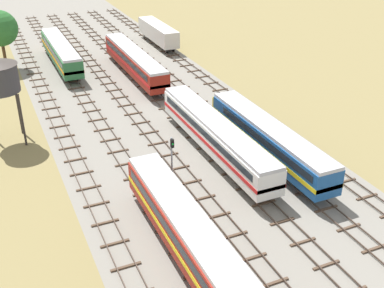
% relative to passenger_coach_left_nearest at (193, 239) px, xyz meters
% --- Properties ---
extents(ground_plane, '(480.00, 480.00, 0.00)m').
position_rel_passenger_coach_left_nearest_xyz_m(ground_plane, '(6.97, 26.50, -2.61)').
color(ground_plane, olive).
extents(ballast_bed, '(27.22, 176.00, 0.01)m').
position_rel_passenger_coach_left_nearest_xyz_m(ballast_bed, '(6.97, 26.50, -2.61)').
color(ballast_bed, gray).
rests_on(ballast_bed, ground).
extents(track_far_left, '(2.40, 126.00, 0.29)m').
position_rel_passenger_coach_left_nearest_xyz_m(track_far_left, '(-4.64, 27.50, -2.48)').
color(track_far_left, '#47382D').
rests_on(track_far_left, ground).
extents(track_left, '(2.40, 126.00, 0.29)m').
position_rel_passenger_coach_left_nearest_xyz_m(track_left, '(0.00, 27.50, -2.48)').
color(track_left, '#47382D').
rests_on(track_left, ground).
extents(track_centre_left, '(2.40, 126.00, 0.29)m').
position_rel_passenger_coach_left_nearest_xyz_m(track_centre_left, '(4.64, 27.50, -2.48)').
color(track_centre_left, '#47382D').
rests_on(track_centre_left, ground).
extents(track_centre, '(2.40, 126.00, 0.29)m').
position_rel_passenger_coach_left_nearest_xyz_m(track_centre, '(9.29, 27.50, -2.48)').
color(track_centre, '#47382D').
rests_on(track_centre, ground).
extents(track_centre_right, '(2.40, 126.00, 0.29)m').
position_rel_passenger_coach_left_nearest_xyz_m(track_centre_right, '(13.93, 27.50, -2.48)').
color(track_centre_right, '#47382D').
rests_on(track_centre_right, ground).
extents(track_right, '(2.40, 126.00, 0.29)m').
position_rel_passenger_coach_left_nearest_xyz_m(track_right, '(18.57, 27.50, -2.48)').
color(track_right, '#47382D').
rests_on(track_right, ground).
extents(passenger_coach_left_nearest, '(2.96, 22.00, 3.80)m').
position_rel_passenger_coach_left_nearest_xyz_m(passenger_coach_left_nearest, '(0.00, 0.00, 0.00)').
color(passenger_coach_left_nearest, maroon).
rests_on(passenger_coach_left_nearest, ground).
extents(diesel_railcar_centre_right_near, '(2.96, 20.50, 3.80)m').
position_rel_passenger_coach_left_nearest_xyz_m(diesel_railcar_centre_right_near, '(13.93, 11.93, -0.02)').
color(diesel_railcar_centre_right_near, '#194C8C').
rests_on(diesel_railcar_centre_right_near, ground).
extents(passenger_coach_centre_mid, '(2.96, 22.00, 3.80)m').
position_rel_passenger_coach_left_nearest_xyz_m(passenger_coach_centre_mid, '(9.29, 14.96, 0.00)').
color(passenger_coach_centre_mid, white).
rests_on(passenger_coach_centre_mid, ground).
extents(passenger_coach_centre_midfar, '(2.96, 22.00, 3.80)m').
position_rel_passenger_coach_left_nearest_xyz_m(passenger_coach_centre_midfar, '(9.29, 42.36, 0.00)').
color(passenger_coach_centre_midfar, maroon).
rests_on(passenger_coach_centre_midfar, ground).
extents(diesel_railcar_left_far, '(2.96, 20.50, 3.80)m').
position_rel_passenger_coach_left_nearest_xyz_m(diesel_railcar_left_far, '(-0.00, 51.59, -0.02)').
color(diesel_railcar_left_far, '#286638').
rests_on(diesel_railcar_left_far, ground).
extents(freight_boxcar_right_farther, '(2.87, 14.00, 3.60)m').
position_rel_passenger_coach_left_nearest_xyz_m(freight_boxcar_right_farther, '(18.58, 57.09, -0.16)').
color(freight_boxcar_right_farther, beige).
rests_on(freight_boxcar_right_farther, ground).
extents(signal_post_near, '(0.28, 0.47, 5.95)m').
position_rel_passenger_coach_left_nearest_xyz_m(signal_post_near, '(2.32, 9.80, 1.13)').
color(signal_post_near, gray).
rests_on(signal_post_near, ground).
extents(lineside_tree_0, '(5.51, 5.51, 9.29)m').
position_rel_passenger_coach_left_nearest_xyz_m(lineside_tree_0, '(-8.33, 54.31, 3.89)').
color(lineside_tree_0, '#4C331E').
rests_on(lineside_tree_0, ground).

